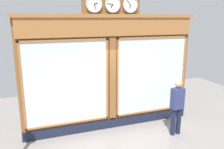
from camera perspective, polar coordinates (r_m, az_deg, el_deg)
shop_facade at (r=7.08m, az=-0.35°, el=0.61°), size 5.50×0.42×4.10m
pedestrian at (r=7.06m, az=15.81°, el=-7.26°), size 0.37×0.24×1.69m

